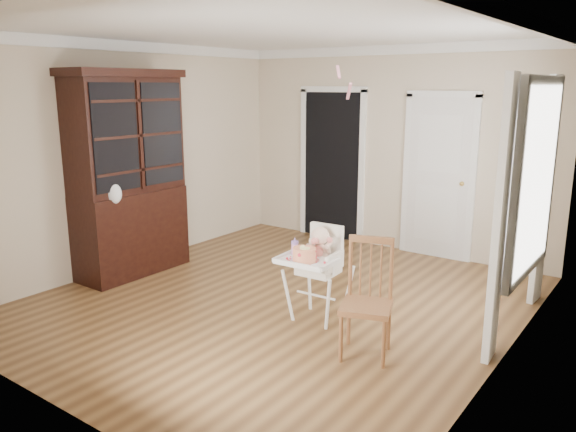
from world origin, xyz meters
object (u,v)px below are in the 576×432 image
Objects in this scene: cake at (304,254)px; sippy_cup at (295,247)px; dining_chair at (367,302)px; high_chair at (318,262)px; china_cabinet at (128,174)px.

cake is 1.65× the size of sippy_cup.
dining_chair is at bearing -15.35° from sippy_cup.
high_chair is 0.95× the size of dining_chair.
cake is (0.00, -0.24, 0.13)m from high_chair.
china_cabinet is (-2.56, -0.12, 0.61)m from high_chair.
dining_chair is at bearing -4.30° from china_cabinet.
dining_chair is (0.72, -0.37, -0.12)m from high_chair.
dining_chair reaches higher than cake.
dining_chair reaches higher than sippy_cup.
high_chair reaches higher than cake.
high_chair is 0.82m from dining_chair.
dining_chair is at bearing -30.11° from high_chair.
china_cabinet is (-2.38, -0.00, 0.47)m from sippy_cup.
sippy_cup is at bearing -149.11° from high_chair.
sippy_cup is at bearing 145.35° from dining_chair.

